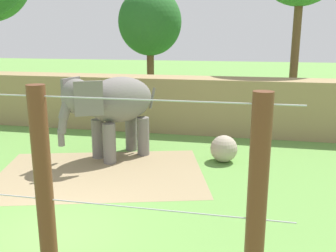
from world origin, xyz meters
The scene contains 6 objects.
ground_plane centered at (0.00, 0.00, 0.00)m, with size 120.00×120.00×0.00m, color #609342.
dirt_patch centered at (-0.30, 3.89, 0.00)m, with size 6.79×4.66×0.01m, color #937F5B.
embankment_wall centered at (0.00, 10.27, 1.28)m, with size 36.00×1.80×2.57m, color #997F56.
elephant centered at (-0.43, 5.57, 2.04)m, with size 3.25×3.64×3.09m.
enrichment_ball centered at (3.64, 5.96, 0.49)m, with size 0.98×0.98×0.98m, color tan.
tree_behind_wall centered at (-1.50, 15.26, 5.22)m, with size 3.77×3.77×7.24m.
Camera 1 is at (4.36, -7.25, 4.52)m, focal length 40.22 mm.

